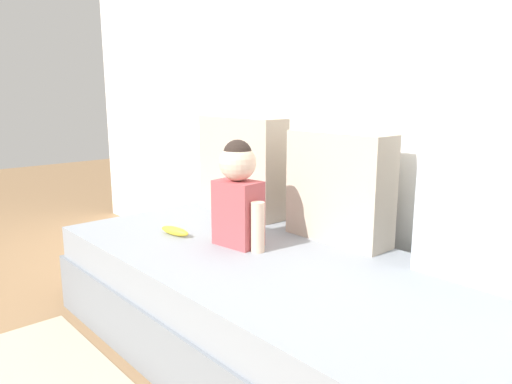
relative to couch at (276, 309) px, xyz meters
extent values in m
plane|color=#93704C|center=(0.00, 0.00, -0.21)|extent=(12.00, 12.00, 0.00)
cube|color=white|center=(0.00, 0.60, 0.98)|extent=(5.30, 0.10, 2.38)
cube|color=gray|center=(0.00, 0.00, -0.07)|extent=(2.10, 0.95, 0.27)
cube|color=#8C939E|center=(0.00, 0.00, 0.14)|extent=(2.04, 0.92, 0.15)
cube|color=#C1B29E|center=(-0.65, 0.37, 0.47)|extent=(0.54, 0.16, 0.51)
cube|color=#C1B29E|center=(0.00, 0.37, 0.45)|extent=(0.48, 0.16, 0.47)
cube|color=#B2BCC6|center=(0.65, 0.37, 0.50)|extent=(0.49, 0.16, 0.57)
cube|color=#B24C51|center=(-0.24, 0.01, 0.35)|extent=(0.21, 0.15, 0.28)
sphere|color=beige|center=(-0.24, 0.01, 0.57)|extent=(0.15, 0.15, 0.15)
sphere|color=#2D231E|center=(-0.24, 0.01, 0.60)|extent=(0.12, 0.12, 0.12)
cylinder|color=beige|center=(-0.37, 0.01, 0.32)|extent=(0.06, 0.06, 0.21)
cylinder|color=beige|center=(-0.12, 0.01, 0.32)|extent=(0.06, 0.06, 0.21)
ellipsoid|color=yellow|center=(-0.54, -0.12, 0.23)|extent=(0.18, 0.07, 0.04)
camera|label=1|loc=(1.27, -1.24, 0.86)|focal=33.54mm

